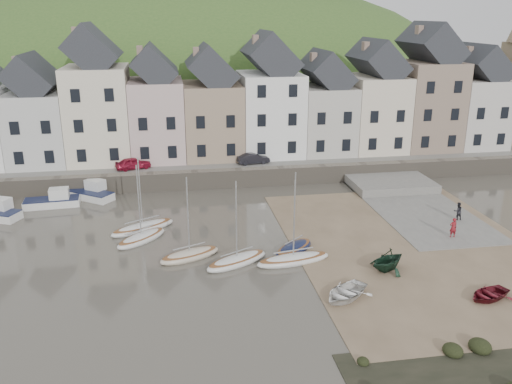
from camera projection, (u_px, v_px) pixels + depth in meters
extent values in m
plane|color=#454036|center=(270.00, 257.00, 38.74)|extent=(160.00, 160.00, 0.00)
cube|color=#365823|center=(223.00, 145.00, 68.44)|extent=(90.00, 30.00, 1.50)
cube|color=slate|center=(234.00, 162.00, 57.43)|extent=(70.00, 7.00, 0.10)
cube|color=slate|center=(238.00, 178.00, 54.36)|extent=(70.00, 1.20, 1.80)
cube|color=brown|center=(413.00, 247.00, 40.43)|extent=(18.00, 26.00, 0.06)
cube|color=slate|center=(416.00, 207.00, 48.52)|extent=(8.00, 18.00, 0.12)
ellipsoid|color=#365823|center=(182.00, 210.00, 99.82)|extent=(134.40, 84.00, 84.00)
cylinder|color=#382619|center=(51.00, 3.00, 74.55)|extent=(0.50, 0.50, 3.00)
cylinder|color=#382619|center=(153.00, 4.00, 80.45)|extent=(0.50, 0.50, 3.00)
cylinder|color=#382619|center=(248.00, 4.00, 80.74)|extent=(0.50, 0.50, 3.00)
cylinder|color=#382619|center=(327.00, 4.00, 81.66)|extent=(0.50, 0.50, 3.00)
cube|color=beige|center=(40.00, 128.00, 56.44)|extent=(5.80, 8.00, 7.50)
cube|color=gray|center=(17.00, 63.00, 54.09)|extent=(0.60, 0.90, 1.40)
cube|color=beige|center=(99.00, 114.00, 56.99)|extent=(6.40, 8.00, 10.00)
cube|color=gray|center=(75.00, 34.00, 54.13)|extent=(0.60, 0.90, 1.40)
cube|color=#C3A6A2|center=(158.00, 120.00, 58.16)|extent=(5.60, 8.00, 8.50)
cube|color=gray|center=(140.00, 53.00, 55.70)|extent=(0.60, 0.90, 1.40)
cube|color=gray|center=(212.00, 120.00, 59.16)|extent=(6.20, 8.00, 8.00)
cube|color=gray|center=(196.00, 54.00, 56.66)|extent=(0.60, 0.90, 1.40)
cube|color=white|center=(270.00, 114.00, 60.00)|extent=(6.60, 8.00, 9.00)
cube|color=gray|center=(255.00, 42.00, 57.26)|extent=(0.60, 0.90, 1.40)
cube|color=#BBB6AB|center=(324.00, 119.00, 61.20)|extent=(5.80, 8.00, 7.50)
cube|color=gray|center=(313.00, 59.00, 58.86)|extent=(0.60, 0.90, 1.40)
cube|color=beige|center=(374.00, 113.00, 61.96)|extent=(6.00, 8.00, 8.50)
cube|color=gray|center=(365.00, 48.00, 59.42)|extent=(0.60, 0.90, 1.40)
cube|color=gray|center=(425.00, 105.00, 62.68)|extent=(6.40, 8.00, 10.00)
cube|color=gray|center=(419.00, 32.00, 59.83)|extent=(0.60, 0.90, 1.40)
cube|color=beige|center=(473.00, 112.00, 63.95)|extent=(5.80, 8.00, 8.00)
cube|color=gray|center=(469.00, 52.00, 61.53)|extent=(0.60, 0.90, 1.40)
ellipsoid|color=silver|center=(143.00, 228.00, 43.49)|extent=(5.56, 3.96, 0.84)
ellipsoid|color=brown|center=(143.00, 226.00, 43.42)|extent=(5.11, 3.62, 0.20)
cylinder|color=#B2B5B7|center=(140.00, 192.00, 42.51)|extent=(0.10, 0.10, 5.60)
cylinder|color=#B2B5B7|center=(142.00, 219.00, 43.25)|extent=(2.70, 1.52, 0.08)
ellipsoid|color=silver|center=(142.00, 239.00, 41.45)|extent=(4.39, 4.32, 0.84)
ellipsoid|color=brown|center=(141.00, 236.00, 41.38)|extent=(4.03, 3.96, 0.20)
cylinder|color=#B2B5B7|center=(139.00, 201.00, 40.47)|extent=(0.10, 0.10, 5.60)
cylinder|color=#B2B5B7|center=(141.00, 230.00, 41.21)|extent=(1.90, 1.84, 0.08)
ellipsoid|color=beige|center=(190.00, 256.00, 38.55)|extent=(4.81, 3.17, 0.84)
ellipsoid|color=brown|center=(190.00, 253.00, 38.48)|extent=(4.41, 2.90, 0.20)
cylinder|color=#B2B5B7|center=(188.00, 215.00, 37.56)|extent=(0.10, 0.10, 5.60)
cylinder|color=#B2B5B7|center=(189.00, 246.00, 38.31)|extent=(2.35, 1.06, 0.08)
ellipsoid|color=silver|center=(237.00, 261.00, 37.68)|extent=(5.09, 3.68, 0.84)
ellipsoid|color=brown|center=(237.00, 258.00, 37.61)|extent=(4.67, 3.36, 0.20)
cylinder|color=#B2B5B7|center=(236.00, 220.00, 36.70)|extent=(0.10, 0.10, 5.60)
cylinder|color=#B2B5B7|center=(237.00, 252.00, 37.45)|extent=(2.45, 1.37, 0.08)
ellipsoid|color=silver|center=(293.00, 260.00, 37.87)|extent=(5.64, 2.43, 0.84)
ellipsoid|color=brown|center=(293.00, 257.00, 37.80)|extent=(5.18, 2.22, 0.20)
cylinder|color=#B2B5B7|center=(294.00, 219.00, 36.89)|extent=(0.10, 0.10, 5.60)
cylinder|color=#B2B5B7|center=(293.00, 250.00, 37.63)|extent=(2.97, 0.60, 0.08)
ellipsoid|color=#121A3B|center=(294.00, 249.00, 39.62)|extent=(3.97, 3.76, 0.84)
ellipsoid|color=brown|center=(294.00, 246.00, 39.55)|extent=(3.64, 3.44, 0.20)
cylinder|color=#B2B5B7|center=(295.00, 210.00, 38.63)|extent=(0.10, 0.10, 5.60)
cylinder|color=#B2B5B7|center=(294.00, 240.00, 39.38)|extent=(1.69, 1.51, 0.08)
cube|color=silver|center=(52.00, 203.00, 48.83)|extent=(4.96, 2.06, 0.70)
cube|color=#121A3B|center=(52.00, 199.00, 48.71)|extent=(4.86, 2.10, 0.08)
cube|color=silver|center=(59.00, 194.00, 48.62)|extent=(1.78, 1.32, 1.00)
cube|color=silver|center=(0.00, 204.00, 46.04)|extent=(2.05, 1.80, 1.00)
cube|color=silver|center=(89.00, 195.00, 50.88)|extent=(4.96, 4.34, 0.70)
cube|color=#121A3B|center=(89.00, 191.00, 50.76)|extent=(4.91, 4.32, 0.08)
cube|color=silver|center=(95.00, 185.00, 51.12)|extent=(2.10, 2.00, 1.00)
imported|color=white|center=(345.00, 293.00, 33.03)|extent=(4.31, 4.13, 0.73)
imported|color=black|center=(388.00, 260.00, 36.49)|extent=(3.80, 3.63, 1.55)
imported|color=maroon|center=(489.00, 294.00, 32.97)|extent=(3.50, 3.01, 0.61)
imported|color=maroon|center=(453.00, 228.00, 41.71)|extent=(0.60, 0.41, 1.58)
imported|color=black|center=(458.00, 211.00, 45.26)|extent=(0.77, 0.61, 1.54)
imported|color=maroon|center=(133.00, 163.00, 54.67)|extent=(3.81, 2.41, 1.21)
imported|color=black|center=(253.00, 159.00, 56.60)|extent=(3.51, 1.67, 1.11)
cube|color=black|center=(490.00, 378.00, 25.93)|extent=(14.00, 6.00, 0.05)
ellipsoid|color=black|center=(480.00, 346.00, 28.02)|extent=(1.16, 1.27, 0.75)
ellipsoid|color=black|center=(363.00, 362.00, 26.97)|extent=(0.63, 0.69, 0.41)
ellipsoid|color=black|center=(453.00, 350.00, 27.72)|extent=(1.04, 1.14, 0.68)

